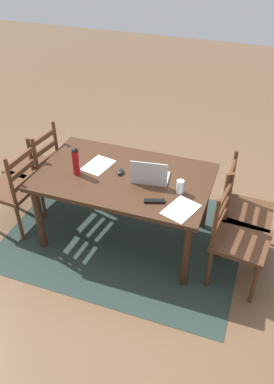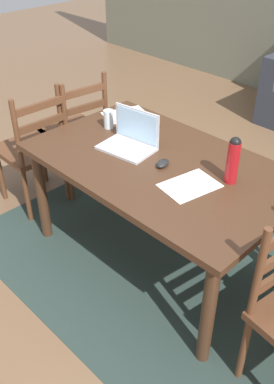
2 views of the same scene
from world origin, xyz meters
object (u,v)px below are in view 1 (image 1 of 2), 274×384
at_px(chair_left_near, 243,211).
at_px(chair_left_far, 237,239).
at_px(dining_table, 124,183).
at_px(chair_right_near, 35,168).
at_px(laptop, 150,176).
at_px(drinking_glass, 180,187).
at_px(computer_mouse, 120,171).
at_px(chair_right_far, 15,188).
at_px(water_bottle, 76,161).
at_px(tv_remote, 154,201).

bearing_deg(chair_left_near, chair_left_far, 90.05).
xyz_separation_m(dining_table, chair_right_near, (1.07, -0.18, -0.18)).
bearing_deg(chair_right_near, dining_table, 170.20).
bearing_deg(laptop, drinking_glass, 165.21).
bearing_deg(computer_mouse, drinking_glass, 155.32).
bearing_deg(computer_mouse, chair_right_far, -2.14).
height_order(water_bottle, drinking_glass, water_bottle).
bearing_deg(chair_left_far, chair_right_near, -9.82).
xyz_separation_m(chair_left_far, drinking_glass, (0.53, -0.10, 0.33)).
distance_m(chair_right_far, laptop, 1.36).
xyz_separation_m(chair_left_near, laptop, (0.82, 0.20, 0.33)).
xyz_separation_m(chair_right_far, chair_right_near, (0.00, -0.38, 0.00)).
xyz_separation_m(chair_left_far, chair_left_near, (0.00, -0.38, 0.00)).
relative_size(computer_mouse, tv_remote, 0.59).
height_order(chair_right_near, tv_remote, chair_right_near).
distance_m(chair_left_far, tv_remote, 0.75).
bearing_deg(chair_right_far, dining_table, -169.72).
relative_size(chair_left_far, laptop, 2.74).
height_order(chair_right_far, laptop, laptop).
bearing_deg(chair_left_far, computer_mouse, -10.76).
height_order(chair_left_near, chair_right_far, same).
height_order(chair_left_near, tv_remote, chair_left_near).
distance_m(chair_left_far, drinking_glass, 0.63).
bearing_deg(chair_left_far, laptop, -12.41).
relative_size(water_bottle, tv_remote, 1.56).
height_order(chair_right_near, drinking_glass, chair_right_near).
bearing_deg(chair_right_far, tv_remote, 176.84).
relative_size(chair_right_near, water_bottle, 3.59).
xyz_separation_m(dining_table, chair_right_far, (1.07, 0.19, -0.18)).
distance_m(chair_right_near, computer_mouse, 1.07).
xyz_separation_m(drinking_glass, tv_remote, (0.16, 0.19, -0.05)).
bearing_deg(chair_right_far, computer_mouse, -167.90).
xyz_separation_m(laptop, tv_remote, (-0.13, 0.27, -0.05)).
bearing_deg(drinking_glass, laptop, -14.79).
bearing_deg(chair_right_near, laptop, 171.82).
relative_size(chair_right_far, laptop, 2.74).
bearing_deg(chair_left_near, chair_right_far, 10.23).
xyz_separation_m(laptop, drinking_glass, (-0.29, 0.08, 0.00)).
distance_m(dining_table, laptop, 0.28).
height_order(chair_left_near, water_bottle, water_bottle).
height_order(chair_left_far, water_bottle, water_bottle).
distance_m(chair_left_near, laptop, 0.91).
relative_size(chair_right_near, laptop, 2.74).
xyz_separation_m(laptop, water_bottle, (0.65, 0.11, 0.08)).
height_order(laptop, water_bottle, water_bottle).
xyz_separation_m(dining_table, water_bottle, (0.41, 0.11, 0.23)).
xyz_separation_m(chair_right_far, tv_remote, (-1.44, 0.08, 0.28)).
relative_size(water_bottle, drinking_glass, 2.18).
bearing_deg(tv_remote, dining_table, -144.65).
height_order(chair_left_far, chair_right_near, same).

